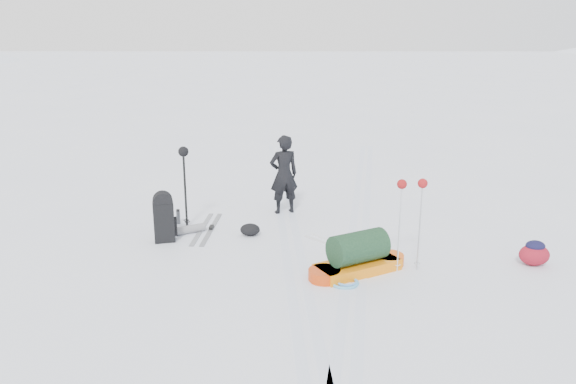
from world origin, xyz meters
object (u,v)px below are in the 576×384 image
pulk_sled (358,257)px  expedition_rucksack (167,218)px  skier (284,175)px  ski_poles_black (184,162)px

pulk_sled → expedition_rucksack: (-3.23, 1.34, 0.17)m
expedition_rucksack → pulk_sled: bearing=-36.8°
skier → pulk_sled: (1.20, -2.95, -0.56)m
skier → pulk_sled: 3.23m
skier → ski_poles_black: skier is taller
pulk_sled → skier: bearing=82.4°
ski_poles_black → expedition_rucksack: bearing=-91.3°
pulk_sled → ski_poles_black: (-3.03, 2.05, 1.03)m
skier → ski_poles_black: bearing=6.7°
skier → pulk_sled: bearing=92.9°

